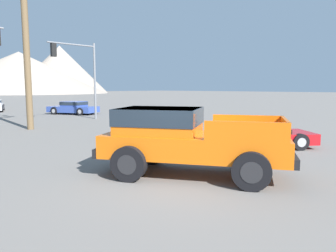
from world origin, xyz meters
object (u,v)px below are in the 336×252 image
at_px(orange_pickup_truck, 182,137).
at_px(palm_tree_short, 25,6).
at_px(traffic_light_crosswalk, 78,66).
at_px(red_convertible_car, 260,137).
at_px(parked_car_blue, 73,108).

bearing_deg(orange_pickup_truck, palm_tree_short, 54.52).
relative_size(traffic_light_crosswalk, palm_tree_short, 0.62).
height_order(orange_pickup_truck, red_convertible_car, orange_pickup_truck).
xyz_separation_m(orange_pickup_truck, red_convertible_car, (5.38, 0.50, -0.66)).
distance_m(orange_pickup_truck, palm_tree_short, 14.12).
distance_m(parked_car_blue, traffic_light_crosswalk, 6.59).
distance_m(orange_pickup_truck, parked_car_blue, 22.30).
height_order(parked_car_blue, palm_tree_short, palm_tree_short).
bearing_deg(orange_pickup_truck, parked_car_blue, 37.82).
relative_size(orange_pickup_truck, palm_tree_short, 0.59).
relative_size(orange_pickup_truck, red_convertible_car, 1.26).
distance_m(red_convertible_car, traffic_light_crosswalk, 15.41).
bearing_deg(palm_tree_short, traffic_light_crosswalk, 29.24).
distance_m(orange_pickup_truck, red_convertible_car, 5.44).
height_order(orange_pickup_truck, traffic_light_crosswalk, traffic_light_crosswalk).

